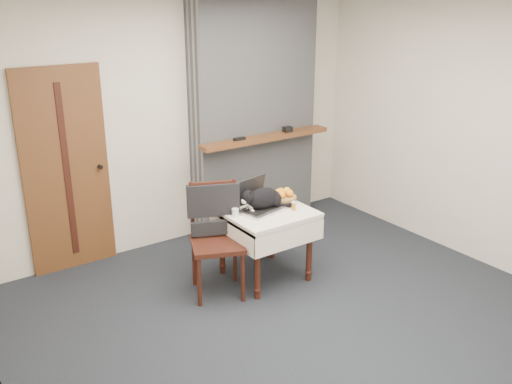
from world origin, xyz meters
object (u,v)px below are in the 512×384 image
laptop (256,202)px  cat (264,199)px  side_table (265,221)px  chair (215,223)px  pill_bottle (294,206)px  door (66,171)px  cream_jar (235,212)px  fruit_basket (284,197)px

laptop → cat: (0.07, -0.03, 0.03)m
side_table → cat: cat is taller
chair → laptop: bearing=17.2°
laptop → pill_bottle: laptop is taller
door → cream_jar: bearing=-48.6°
cat → pill_bottle: bearing=-36.4°
door → chair: (0.93, -1.20, -0.34)m
cream_jar → pill_bottle: bearing=-19.0°
side_table → pill_bottle: bearing=-36.9°
door → side_table: (1.43, -1.29, -0.41)m
side_table → chair: chair is taller
laptop → pill_bottle: (0.28, -0.21, -0.03)m
side_table → laptop: bearing=146.3°
fruit_basket → cream_jar: bearing=-177.7°
laptop → pill_bottle: bearing=-48.1°
door → pill_bottle: (1.64, -1.44, -0.26)m
cream_jar → chair: bearing=160.8°
cat → fruit_basket: (0.26, 0.03, -0.05)m
side_table → cat: 0.22m
cat → cream_jar: (-0.32, 0.01, -0.07)m
laptop → cream_jar: bearing=173.4°
side_table → cat: size_ratio=1.59×
door → laptop: bearing=-42.3°
door → laptop: (1.36, -1.24, -0.23)m
side_table → fruit_basket: fruit_basket is taller
pill_bottle → chair: chair is taller
side_table → cream_jar: size_ratio=10.91×
laptop → chair: (-0.43, 0.04, -0.12)m
door → pill_bottle: bearing=-41.4°
cat → laptop: bearing=158.7°
pill_bottle → chair: bearing=161.0°
side_table → fruit_basket: (0.25, 0.05, 0.17)m
cream_jar → fruit_basket: (0.57, 0.02, 0.02)m
cream_jar → chair: (-0.18, 0.06, -0.08)m
cream_jar → pill_bottle: 0.56m
chair → door: bearing=150.3°
laptop → fruit_basket: size_ratio=1.89×
cream_jar → cat: bearing=-1.2°
cat → door: bearing=141.1°
door → cream_jar: door is taller
laptop → cream_jar: 0.25m
cat → fruit_basket: size_ratio=2.02×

